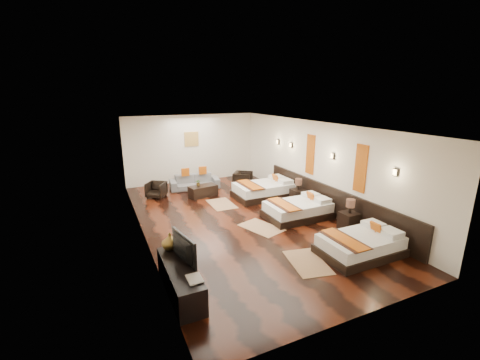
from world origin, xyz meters
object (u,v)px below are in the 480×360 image
figurine (170,241)px  armchair_right (243,180)px  tv (179,249)px  coffee_table (203,191)px  bed_near (361,245)px  sofa (195,182)px  nightstand_a (349,219)px  tv_console (180,279)px  table_plant (198,182)px  bed_far (264,190)px  bed_mid (298,209)px  armchair_left (156,190)px  nightstand_b (298,194)px  book (187,281)px

figurine → armchair_right: (4.03, 5.03, -0.41)m
tv → coffee_table: 5.67m
bed_near → sofa: bed_near is taller
bed_near → nightstand_a: (0.75, 1.19, 0.06)m
tv_console → table_plant: bearing=69.0°
bed_near → tv: tv is taller
bed_far → table_plant: size_ratio=8.60×
tv → sofa: 6.64m
bed_mid → table_plant: (-2.12, 3.23, 0.27)m
bed_far → armchair_left: bearing=155.6°
bed_mid → sofa: bearing=115.1°
nightstand_a → tv: 4.97m
bed_mid → nightstand_b: bearing=55.6°
bed_near → bed_far: bed_far is taller
bed_near → bed_far: bearing=90.0°
table_plant → figurine: bearing=-113.9°
armchair_right → armchair_left: bearing=125.8°
tv_console → figurine: bearing=90.0°
tv_console → sofa: size_ratio=0.94×
bed_mid → table_plant: 3.87m
nightstand_a → table_plant: nightstand_a is taller
coffee_table → bed_near: bearing=-70.8°
bed_near → book: 4.21m
bed_near → coffee_table: bed_near is taller
nightstand_a → sofa: 6.17m
bed_mid → tv: bearing=-153.9°
armchair_right → table_plant: table_plant is taller
sofa → tv: bearing=-102.5°
bed_mid → armchair_right: bearing=92.6°
bed_near → sofa: (-1.97, 6.73, 0.03)m
nightstand_b → coffee_table: (-2.72, 2.07, -0.10)m
bed_mid → sofa: 4.65m
bed_far → book: bearing=-130.8°
bed_far → sofa: (-1.97, 2.08, 0.00)m
tv → armchair_left: size_ratio=1.50×
nightstand_a → book: size_ratio=2.59×
nightstand_a → table_plant: bearing=122.2°
tv_console → table_plant: (2.08, 5.41, 0.25)m
book → sofa: size_ratio=0.18×
tv → bed_mid: bearing=-74.8°
sofa → armchair_right: 1.92m
figurine → armchair_left: (0.65, 5.20, -0.44)m
bed_near → nightstand_b: bearing=78.3°
tv → armchair_right: tv is taller
bed_near → book: bed_near is taller
tv_console → armchair_right: bearing=55.0°
bed_far → armchair_right: bearing=96.5°
sofa → tv_console: bearing=-102.5°
bed_mid → bed_far: 2.13m
bed_near → tv: 4.21m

